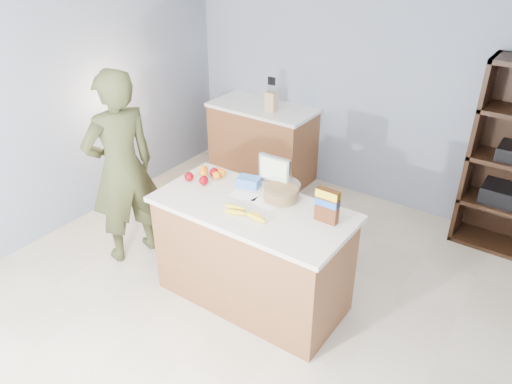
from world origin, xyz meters
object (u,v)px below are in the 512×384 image
Objects in this scene: tv at (275,171)px; cereal_box at (327,203)px; counter_peninsula at (252,257)px; person at (121,169)px.

cereal_box is at bearing -18.97° from tv.
cereal_box is (0.56, 0.13, 0.63)m from counter_peninsula.
tv is (1.30, 0.46, 0.17)m from person.
tv reaches higher than counter_peninsula.
counter_peninsula is 1.41m from person.
cereal_box reaches higher than counter_peninsula.
cereal_box is (1.88, 0.26, 0.16)m from person.
counter_peninsula is 0.87× the size of person.
counter_peninsula is 0.86m from cereal_box.
tv reaches higher than cereal_box.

